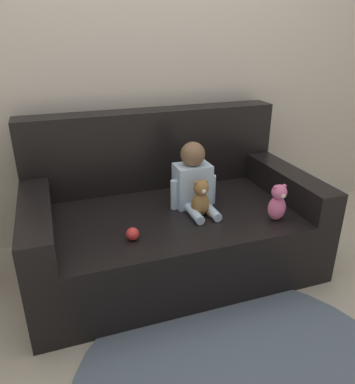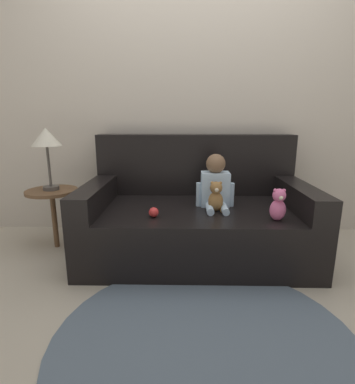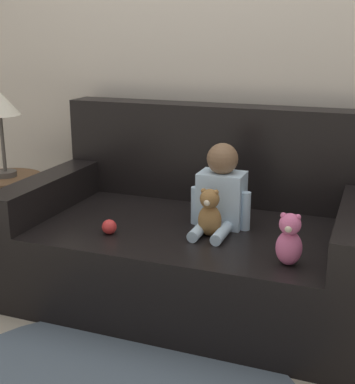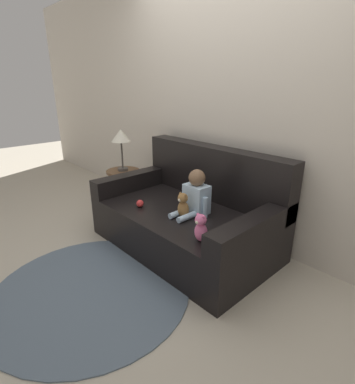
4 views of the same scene
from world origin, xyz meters
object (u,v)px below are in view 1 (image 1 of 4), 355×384
Objects in this scene: person_baby at (193,180)px; couch at (168,217)px; teddy_bear_brown at (201,199)px; toy_ball at (133,234)px; plush_toy_side at (278,203)px.

couch is at bearing 153.82° from person_baby.
couch is 7.60× the size of teddy_bear_brown.
person_baby reaches higher than teddy_bear_brown.
couch is at bearing 122.01° from teddy_bear_brown.
toy_ball is at bearing -162.36° from teddy_bear_brown.
teddy_bear_brown is at bearing -93.69° from person_baby.
plush_toy_side is (0.37, -0.32, -0.06)m from person_baby.
couch is at bearing 142.23° from plush_toy_side.
plush_toy_side is 3.19× the size of toy_ball.
couch is 0.67m from plush_toy_side.
teddy_bear_brown is at bearing 17.64° from toy_ball.
couch is 0.29m from person_baby.
couch reaches higher than toy_ball.
couch reaches higher than teddy_bear_brown.
plush_toy_side is at bearing -26.24° from teddy_bear_brown.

